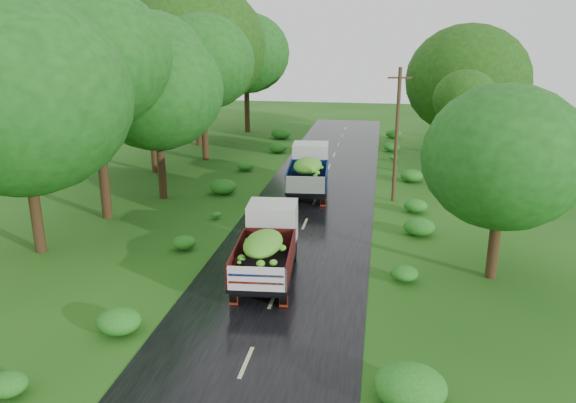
# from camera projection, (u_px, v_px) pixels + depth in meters

# --- Properties ---
(ground) EXTENTS (120.00, 120.00, 0.00)m
(ground) POSITION_uv_depth(u_px,v_px,m) (246.00, 363.00, 15.84)
(ground) COLOR #12410E
(ground) RESTS_ON ground
(road) EXTENTS (6.50, 80.00, 0.02)m
(road) POSITION_uv_depth(u_px,v_px,m) (278.00, 286.00, 20.55)
(road) COLOR black
(road) RESTS_ON ground
(road_lines) EXTENTS (0.12, 69.60, 0.00)m
(road_lines) POSITION_uv_depth(u_px,v_px,m) (283.00, 275.00, 21.49)
(road_lines) COLOR #BFB78C
(road_lines) RESTS_ON road
(truck_near) EXTENTS (2.43, 5.78, 2.37)m
(truck_near) POSITION_uv_depth(u_px,v_px,m) (268.00, 243.00, 21.11)
(truck_near) COLOR black
(truck_near) RESTS_ON ground
(truck_far) EXTENTS (2.58, 6.17, 2.53)m
(truck_far) POSITION_uv_depth(u_px,v_px,m) (309.00, 168.00, 32.04)
(truck_far) COLOR black
(truck_far) RESTS_ON ground
(utility_pole) EXTENTS (1.25, 0.32, 7.18)m
(utility_pole) POSITION_uv_depth(u_px,v_px,m) (397.00, 134.00, 29.80)
(utility_pole) COLOR #382616
(utility_pole) RESTS_ON ground
(trees_left) EXTENTS (7.03, 34.09, 9.92)m
(trees_left) POSITION_uv_depth(u_px,v_px,m) (170.00, 64.00, 35.58)
(trees_left) COLOR black
(trees_left) RESTS_ON ground
(trees_right) EXTENTS (5.32, 32.49, 7.46)m
(trees_right) POSITION_uv_depth(u_px,v_px,m) (467.00, 92.00, 35.39)
(trees_right) COLOR black
(trees_right) RESTS_ON ground
(shrubs) EXTENTS (11.90, 44.00, 0.70)m
(shrubs) POSITION_uv_depth(u_px,v_px,m) (310.00, 205.00, 28.94)
(shrubs) COLOR #1E5F16
(shrubs) RESTS_ON ground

